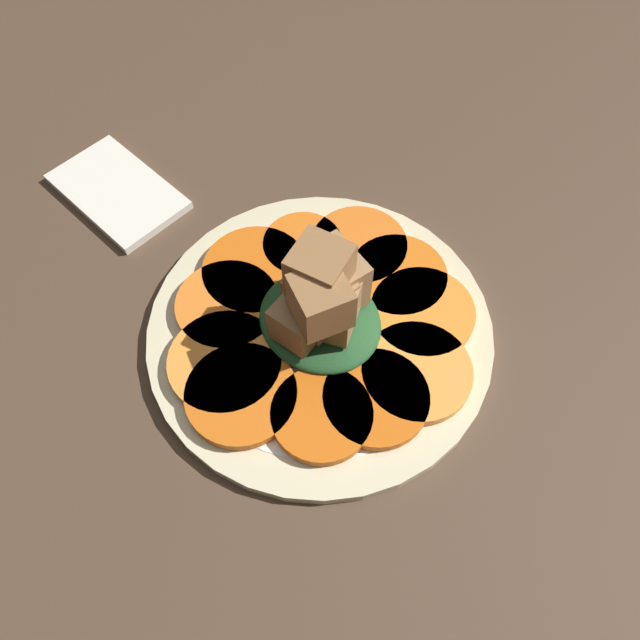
{
  "coord_description": "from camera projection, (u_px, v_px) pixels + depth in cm",
  "views": [
    {
      "loc": [
        17.47,
        -18.2,
        45.91
      ],
      "look_at": [
        0.0,
        0.0,
        4.1
      ],
      "focal_mm": 35.0,
      "sensor_mm": 36.0,
      "label": 1
    }
  ],
  "objects": [
    {
      "name": "table_slab",
      "position": [
        320.0,
        339.0,
        0.51
      ],
      "size": [
        120.0,
        120.0,
        2.0
      ],
      "primitive_type": "cube",
      "color": "#4C3828",
      "rests_on": "ground"
    },
    {
      "name": "center_pile",
      "position": [
        322.0,
        304.0,
        0.46
      ],
      "size": [
        10.04,
        9.04,
        9.58
      ],
      "color": "#235128",
      "rests_on": "plate"
    },
    {
      "name": "carrot_slice_5",
      "position": [
        322.0,
        414.0,
        0.45
      ],
      "size": [
        7.53,
        7.53,
        0.82
      ],
      "primitive_type": "cylinder",
      "color": "#D45F12",
      "rests_on": "plate"
    },
    {
      "name": "carrot_slice_10",
      "position": [
        359.0,
        246.0,
        0.53
      ],
      "size": [
        8.27,
        8.27,
        0.82
      ],
      "primitive_type": "cylinder",
      "color": "orange",
      "rests_on": "plate"
    },
    {
      "name": "carrot_slice_1",
      "position": [
        255.0,
        271.0,
        0.52
      ],
      "size": [
        8.84,
        8.84,
        0.82
      ],
      "primitive_type": "cylinder",
      "color": "#D76115",
      "rests_on": "plate"
    },
    {
      "name": "carrot_slice_8",
      "position": [
        422.0,
        312.0,
        0.5
      ],
      "size": [
        8.4,
        8.4,
        0.82
      ],
      "primitive_type": "cylinder",
      "color": "orange",
      "rests_on": "plate"
    },
    {
      "name": "napkin",
      "position": [
        118.0,
        192.0,
        0.58
      ],
      "size": [
        12.63,
        7.58,
        0.8
      ],
      "color": "silver",
      "rests_on": "table_slab"
    },
    {
      "name": "fork",
      "position": [
        266.0,
        395.0,
        0.46
      ],
      "size": [
        16.64,
        7.54,
        0.4
      ],
      "rotation": [
        0.0,
        0.0,
        0.35
      ],
      "color": "silver",
      "rests_on": "plate"
    },
    {
      "name": "carrot_slice_2",
      "position": [
        228.0,
        305.0,
        0.5
      ],
      "size": [
        8.38,
        8.38,
        0.82
      ],
      "primitive_type": "cylinder",
      "color": "orange",
      "rests_on": "plate"
    },
    {
      "name": "carrot_slice_3",
      "position": [
        225.0,
        362.0,
        0.48
      ],
      "size": [
        8.76,
        8.76,
        0.82
      ],
      "primitive_type": "cylinder",
      "color": "orange",
      "rests_on": "plate"
    },
    {
      "name": "carrot_slice_6",
      "position": [
        376.0,
        398.0,
        0.46
      ],
      "size": [
        7.94,
        7.94,
        0.82
      ],
      "primitive_type": "cylinder",
      "color": "#D35E12",
      "rests_on": "plate"
    },
    {
      "name": "carrot_slice_7",
      "position": [
        417.0,
        372.0,
        0.47
      ],
      "size": [
        8.46,
        8.46,
        0.82
      ],
      "primitive_type": "cylinder",
      "color": "#F99438",
      "rests_on": "plate"
    },
    {
      "name": "carrot_slice_0",
      "position": [
        303.0,
        245.0,
        0.53
      ],
      "size": [
        6.8,
        6.8,
        0.82
      ],
      "primitive_type": "cylinder",
      "color": "orange",
      "rests_on": "plate"
    },
    {
      "name": "plate",
      "position": [
        320.0,
        330.0,
        0.5
      ],
      "size": [
        27.64,
        27.64,
        1.05
      ],
      "color": "beige",
      "rests_on": "table_slab"
    },
    {
      "name": "carrot_slice_4",
      "position": [
        245.0,
        398.0,
        0.46
      ],
      "size": [
        8.38,
        8.38,
        0.82
      ],
      "primitive_type": "cylinder",
      "color": "orange",
      "rests_on": "plate"
    },
    {
      "name": "carrot_slice_9",
      "position": [
        398.0,
        276.0,
        0.52
      ],
      "size": [
        8.15,
        8.15,
        0.82
      ],
      "primitive_type": "cylinder",
      "color": "orange",
      "rests_on": "plate"
    }
  ]
}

